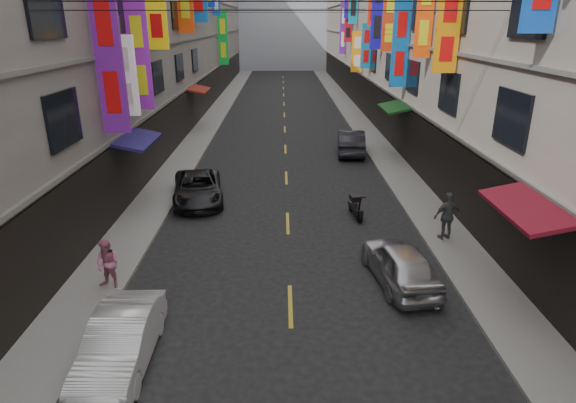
{
  "coord_description": "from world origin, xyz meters",
  "views": [
    {
      "loc": [
        -0.22,
        6.17,
        7.62
      ],
      "look_at": [
        -0.12,
        13.8,
        4.76
      ],
      "focal_mm": 30.0,
      "sensor_mm": 36.0,
      "label": 1
    }
  ],
  "objects_px": {
    "pedestrian_lfar": "(108,264)",
    "pedestrian_rfar": "(448,216)",
    "car_left_mid": "(121,342)",
    "scooter_far_right": "(355,206)",
    "car_left_far": "(198,188)",
    "car_right_far": "(351,142)",
    "car_right_mid": "(400,263)"
  },
  "relations": [
    {
      "from": "pedestrian_lfar",
      "to": "pedestrian_rfar",
      "type": "bearing_deg",
      "value": 33.55
    },
    {
      "from": "car_left_mid",
      "to": "pedestrian_lfar",
      "type": "relative_size",
      "value": 2.51
    },
    {
      "from": "scooter_far_right",
      "to": "pedestrian_lfar",
      "type": "height_order",
      "value": "pedestrian_lfar"
    },
    {
      "from": "car_left_far",
      "to": "car_right_far",
      "type": "bearing_deg",
      "value": 36.45
    },
    {
      "from": "car_left_far",
      "to": "pedestrian_lfar",
      "type": "xyz_separation_m",
      "value": [
        -1.4,
        -7.68,
        0.25
      ]
    },
    {
      "from": "car_left_far",
      "to": "pedestrian_lfar",
      "type": "distance_m",
      "value": 7.81
    },
    {
      "from": "pedestrian_rfar",
      "to": "car_right_far",
      "type": "bearing_deg",
      "value": -95.21
    },
    {
      "from": "car_left_far",
      "to": "car_right_mid",
      "type": "xyz_separation_m",
      "value": [
        7.4,
        -7.31,
        0.02
      ]
    },
    {
      "from": "car_right_far",
      "to": "pedestrian_rfar",
      "type": "bearing_deg",
      "value": 103.47
    },
    {
      "from": "car_left_mid",
      "to": "car_left_far",
      "type": "xyz_separation_m",
      "value": [
        0.0,
        11.05,
        0.0
      ]
    },
    {
      "from": "car_left_mid",
      "to": "pedestrian_rfar",
      "type": "xyz_separation_m",
      "value": [
        9.77,
        6.66,
        0.39
      ]
    },
    {
      "from": "car_left_mid",
      "to": "pedestrian_rfar",
      "type": "relative_size",
      "value": 2.13
    },
    {
      "from": "pedestrian_lfar",
      "to": "pedestrian_rfar",
      "type": "xyz_separation_m",
      "value": [
        11.17,
        3.28,
        0.14
      ]
    },
    {
      "from": "car_left_mid",
      "to": "car_right_mid",
      "type": "relative_size",
      "value": 0.99
    },
    {
      "from": "pedestrian_lfar",
      "to": "car_right_far",
      "type": "bearing_deg",
      "value": 76.69
    },
    {
      "from": "scooter_far_right",
      "to": "car_right_mid",
      "type": "relative_size",
      "value": 0.47
    },
    {
      "from": "car_left_mid",
      "to": "car_left_far",
      "type": "relative_size",
      "value": 0.84
    },
    {
      "from": "car_left_mid",
      "to": "car_right_far",
      "type": "xyz_separation_m",
      "value": [
        8.0,
        19.34,
        0.1
      ]
    },
    {
      "from": "car_left_mid",
      "to": "scooter_far_right",
      "type": "bearing_deg",
      "value": 52.61
    },
    {
      "from": "car_right_far",
      "to": "pedestrian_lfar",
      "type": "distance_m",
      "value": 18.53
    },
    {
      "from": "scooter_far_right",
      "to": "pedestrian_lfar",
      "type": "distance_m",
      "value": 10.04
    },
    {
      "from": "pedestrian_rfar",
      "to": "car_left_mid",
      "type": "bearing_deg",
      "value": 21.11
    },
    {
      "from": "car_left_far",
      "to": "pedestrian_lfar",
      "type": "relative_size",
      "value": 2.99
    },
    {
      "from": "scooter_far_right",
      "to": "car_left_far",
      "type": "xyz_separation_m",
      "value": [
        -6.81,
        1.91,
        0.19
      ]
    },
    {
      "from": "car_left_far",
      "to": "scooter_far_right",
      "type": "bearing_deg",
      "value": -25.23
    },
    {
      "from": "car_left_mid",
      "to": "car_right_mid",
      "type": "distance_m",
      "value": 8.29
    },
    {
      "from": "car_right_mid",
      "to": "pedestrian_rfar",
      "type": "height_order",
      "value": "pedestrian_rfar"
    },
    {
      "from": "scooter_far_right",
      "to": "pedestrian_rfar",
      "type": "height_order",
      "value": "pedestrian_rfar"
    },
    {
      "from": "car_left_mid",
      "to": "car_right_far",
      "type": "distance_m",
      "value": 20.93
    },
    {
      "from": "car_right_far",
      "to": "pedestrian_rfar",
      "type": "xyz_separation_m",
      "value": [
        1.77,
        -12.68,
        0.29
      ]
    },
    {
      "from": "car_left_far",
      "to": "car_right_far",
      "type": "relative_size",
      "value": 1.03
    },
    {
      "from": "car_right_far",
      "to": "pedestrian_rfar",
      "type": "relative_size",
      "value": 2.47
    }
  ]
}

